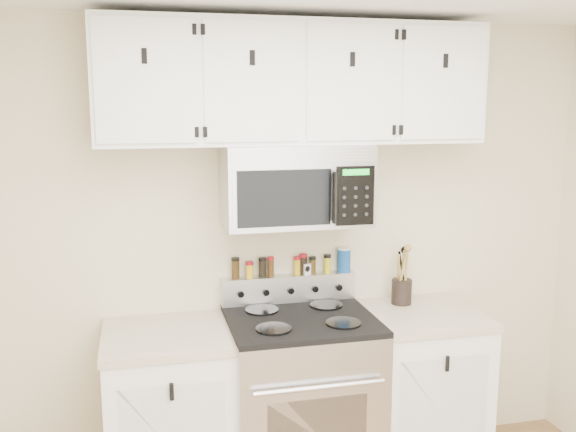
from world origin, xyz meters
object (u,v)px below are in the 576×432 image
object	(u,v)px
microwave	(296,185)
utensil_crock	(402,290)
range	(301,400)
salt_canister	(344,260)

from	to	relation	value
microwave	utensil_crock	xyz separation A→B (m)	(0.64, 0.05, -0.63)
range	salt_canister	distance (m)	0.81
range	salt_canister	bearing A→B (deg)	41.07
range	utensil_crock	bearing A→B (deg)	15.41
range	salt_canister	size ratio (longest dim) A/B	7.81
utensil_crock	salt_canister	distance (m)	0.37
salt_canister	microwave	bearing A→B (deg)	-154.32
range	utensil_crock	distance (m)	0.84
microwave	salt_canister	distance (m)	0.58
range	microwave	world-z (taller)	microwave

